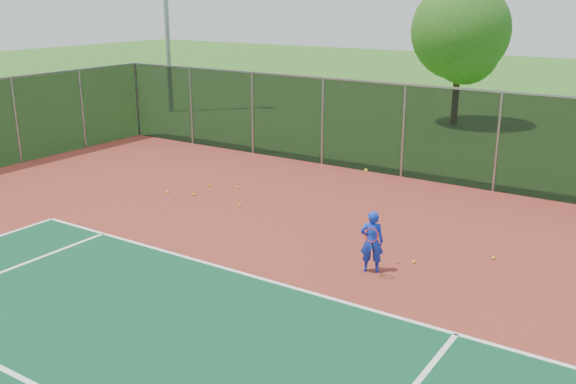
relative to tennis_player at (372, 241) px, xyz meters
The scene contains 12 objects.
ground 4.69m from the tennis_player, 84.41° to the right, with size 120.00×120.00×0.00m, color #2C631C.
court_apron 2.75m from the tennis_player, 80.20° to the right, with size 30.00×20.00×0.02m, color maroon.
fence_back 7.45m from the tennis_player, 86.50° to the left, with size 30.00×0.06×3.03m.
tennis_player is the anchor object (origin of this frame).
practice_ball_1 7.75m from the tennis_player, 156.42° to the left, with size 0.07×0.07×0.07m, color yellow.
practice_ball_2 7.07m from the tennis_player, 151.46° to the left, with size 0.07×0.07×0.07m, color yellow.
practice_ball_3 7.87m from the tennis_player, 166.76° to the left, with size 0.07×0.07×0.07m, color yellow.
practice_ball_4 5.48m from the tennis_player, 158.48° to the left, with size 0.07×0.07×0.07m, color yellow.
practice_ball_5 7.17m from the tennis_player, 163.23° to the left, with size 0.07×0.07×0.07m, color yellow.
practice_ball_6 1.27m from the tennis_player, 55.91° to the left, with size 0.07×0.07×0.07m, color yellow.
practice_ball_7 2.98m from the tennis_player, 46.27° to the left, with size 0.07×0.07×0.07m, color yellow.
tree_back_left 17.75m from the tennis_player, 103.54° to the left, with size 4.36×4.36×6.40m.
Camera 1 is at (5.01, -6.93, 5.66)m, focal length 40.00 mm.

